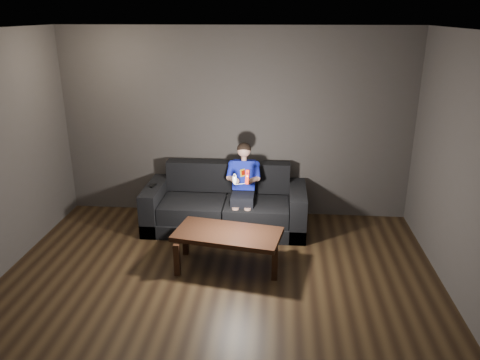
{
  "coord_description": "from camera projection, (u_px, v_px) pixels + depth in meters",
  "views": [
    {
      "loc": [
        0.63,
        -4.01,
        2.86
      ],
      "look_at": [
        0.15,
        1.55,
        0.85
      ],
      "focal_mm": 35.0,
      "sensor_mm": 36.0,
      "label": 1
    }
  ],
  "objects": [
    {
      "name": "coffee_table",
      "position": [
        228.0,
        237.0,
        5.46
      ],
      "size": [
        1.31,
        0.82,
        0.45
      ],
      "color": "black",
      "rests_on": "floor"
    },
    {
      "name": "ceiling",
      "position": [
        206.0,
        32.0,
        3.86
      ],
      "size": [
        5.0,
        5.0,
        0.02
      ],
      "primitive_type": "cube",
      "color": "beige",
      "rests_on": "back_wall"
    },
    {
      "name": "child",
      "position": [
        243.0,
        180.0,
        6.3
      ],
      "size": [
        0.45,
        0.56,
        1.11
      ],
      "color": "black",
      "rests_on": "sofa"
    },
    {
      "name": "wii_remote_red",
      "position": [
        247.0,
        177.0,
        5.82
      ],
      "size": [
        0.06,
        0.07,
        0.18
      ],
      "color": "red",
      "rests_on": "child"
    },
    {
      "name": "wii_remote_black",
      "position": [
        153.0,
        185.0,
        6.42
      ],
      "size": [
        0.06,
        0.14,
        0.03
      ],
      "color": "black",
      "rests_on": "sofa"
    },
    {
      "name": "floor",
      "position": [
        212.0,
        309.0,
        4.78
      ],
      "size": [
        5.0,
        5.0,
        0.0
      ],
      "primitive_type": "plane",
      "color": "black",
      "rests_on": "ground"
    },
    {
      "name": "nunchuk_white",
      "position": [
        235.0,
        179.0,
        5.85
      ],
      "size": [
        0.07,
        0.09,
        0.15
      ],
      "color": "white",
      "rests_on": "child"
    },
    {
      "name": "sofa",
      "position": [
        226.0,
        208.0,
        6.53
      ],
      "size": [
        2.2,
        0.95,
        0.85
      ],
      "color": "black",
      "rests_on": "floor"
    },
    {
      "name": "back_wall",
      "position": [
        235.0,
        124.0,
        6.66
      ],
      "size": [
        5.0,
        0.04,
        2.7
      ],
      "primitive_type": "cube",
      "color": "#403B38",
      "rests_on": "ground"
    }
  ]
}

